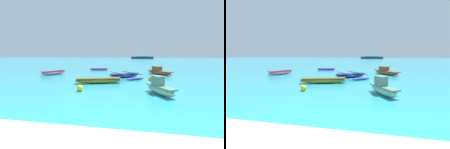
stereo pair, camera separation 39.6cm
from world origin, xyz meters
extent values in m
ellipsoid|color=#BE612F|center=(2.75, 14.54, 0.21)|extent=(2.79, 3.18, 0.42)
cube|color=brown|center=(2.75, 14.54, 0.38)|extent=(2.59, 2.95, 0.08)
cube|color=brown|center=(2.48, 14.88, 0.65)|extent=(1.15, 1.19, 0.46)
ellipsoid|color=#A33BD3|center=(-5.18, 17.75, 0.14)|extent=(2.68, 1.08, 0.29)
cube|color=#662D81|center=(-5.18, 17.75, 0.25)|extent=(2.47, 1.01, 0.08)
ellipsoid|color=pink|center=(-8.81, 12.05, 0.24)|extent=(1.92, 2.84, 0.49)
cube|color=#8A4B63|center=(-8.81, 12.05, 0.45)|extent=(1.79, 2.62, 0.08)
ellipsoid|color=olive|center=(-2.62, 8.19, 0.21)|extent=(3.72, 1.74, 0.42)
cube|color=brown|center=(-2.62, 8.19, 0.38)|extent=(3.43, 1.63, 0.08)
ellipsoid|color=#1C369D|center=(-0.89, 11.50, 0.21)|extent=(2.88, 2.43, 0.41)
cube|color=navy|center=(-0.89, 11.50, 0.37)|extent=(2.67, 2.25, 0.08)
cylinder|color=brown|center=(-0.34, 11.92, 0.43)|extent=(2.14, 2.79, 0.07)
cylinder|color=brown|center=(-1.44, 11.08, 0.43)|extent=(2.14, 2.79, 0.07)
ellipsoid|color=#1C369D|center=(-1.93, 12.87, 0.10)|extent=(1.57, 1.26, 0.20)
ellipsoid|color=#1C369D|center=(0.15, 10.13, 0.10)|extent=(1.57, 1.26, 0.20)
ellipsoid|color=#86C8A7|center=(1.64, 5.56, 0.24)|extent=(1.61, 2.20, 0.48)
cube|color=slate|center=(1.64, 5.56, 0.44)|extent=(1.50, 2.04, 0.08)
cube|color=slate|center=(1.50, 5.80, 0.74)|extent=(0.73, 0.78, 0.53)
sphere|color=orange|center=(1.44, 10.25, 0.17)|extent=(0.35, 0.35, 0.35)
sphere|color=yellow|center=(-3.07, 5.51, 0.19)|extent=(0.37, 0.37, 0.37)
cube|color=#2D333D|center=(2.15, 83.77, 0.61)|extent=(12.18, 2.68, 1.22)
cube|color=white|center=(2.15, 83.77, 1.95)|extent=(6.70, 2.28, 1.46)
camera|label=1|loc=(0.43, -2.91, 2.19)|focal=24.00mm
camera|label=2|loc=(0.82, -2.83, 2.19)|focal=24.00mm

